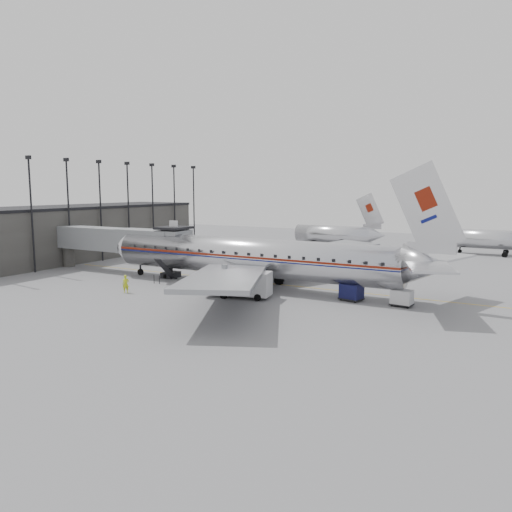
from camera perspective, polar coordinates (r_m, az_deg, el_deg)
The scene contains 12 objects.
ground at distance 55.04m, azimuth -4.42°, elevation -3.88°, with size 160.00×160.00×0.00m, color slate.
terminal at distance 84.39m, azimuth -20.30°, elevation 2.48°, with size 12.00×46.00×8.00m, color #3C3A37.
apron_line at distance 58.64m, azimuth 1.25°, elevation -3.12°, with size 0.15×60.00×0.01m, color gold.
jet_bridge at distance 67.53m, azimuth -14.66°, elevation 1.65°, with size 21.00×6.20×7.10m.
floodlight_masts at distance 81.46m, azimuth -15.83°, elevation 5.58°, with size 0.90×42.25×15.25m.
distant_aircraft_near at distance 92.94m, azimuth 8.90°, elevation 2.54°, with size 16.39×3.20×10.26m.
distant_aircraft_mid at distance 91.64m, azimuth 25.26°, elevation 1.81°, with size 16.39×3.20×10.26m.
airliner at distance 55.39m, azimuth -0.03°, elevation -0.17°, with size 43.14×40.01×13.65m.
service_van at distance 50.76m, azimuth -1.48°, elevation -3.20°, with size 6.12×3.27×2.73m.
baggage_cart_navy at distance 50.48m, azimuth 10.85°, elevation -4.03°, with size 2.44×2.06×1.68m.
baggage_cart_white at distance 49.25m, azimuth 16.34°, elevation -4.59°, with size 2.12×1.71×1.55m.
ramp_worker at distance 54.96m, azimuth -14.67°, elevation -3.11°, with size 0.70×0.46×1.92m, color #BED118.
Camera 1 is at (29.53, -45.10, 11.14)m, focal length 35.00 mm.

